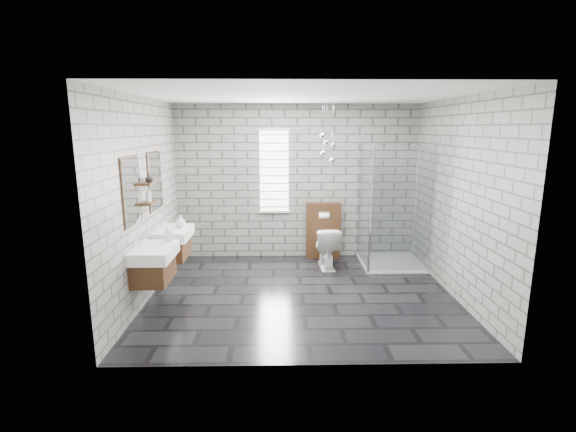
{
  "coord_description": "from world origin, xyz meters",
  "views": [
    {
      "loc": [
        -0.3,
        -5.51,
        2.29
      ],
      "look_at": [
        -0.18,
        0.35,
        1.05
      ],
      "focal_mm": 26.0,
      "sensor_mm": 36.0,
      "label": 1
    }
  ],
  "objects_px": {
    "cistern_panel": "(323,230)",
    "shower_enclosure": "(388,237)",
    "vanity_right": "(171,235)",
    "vanity_left": "(151,254)",
    "toilet": "(326,247)"
  },
  "relations": [
    {
      "from": "vanity_left",
      "to": "cistern_panel",
      "type": "height_order",
      "value": "vanity_left"
    },
    {
      "from": "cistern_panel",
      "to": "shower_enclosure",
      "type": "distance_m",
      "value": 1.15
    },
    {
      "from": "vanity_left",
      "to": "cistern_panel",
      "type": "bearing_deg",
      "value": 42.97
    },
    {
      "from": "vanity_right",
      "to": "toilet",
      "type": "bearing_deg",
      "value": 16.92
    },
    {
      "from": "shower_enclosure",
      "to": "toilet",
      "type": "relative_size",
      "value": 2.94
    },
    {
      "from": "vanity_left",
      "to": "toilet",
      "type": "height_order",
      "value": "vanity_left"
    },
    {
      "from": "vanity_left",
      "to": "shower_enclosure",
      "type": "relative_size",
      "value": 0.77
    },
    {
      "from": "vanity_right",
      "to": "cistern_panel",
      "type": "xyz_separation_m",
      "value": [
        2.38,
        1.25,
        -0.26
      ]
    },
    {
      "from": "cistern_panel",
      "to": "shower_enclosure",
      "type": "xyz_separation_m",
      "value": [
        1.03,
        -0.52,
        0.0
      ]
    },
    {
      "from": "cistern_panel",
      "to": "shower_enclosure",
      "type": "bearing_deg",
      "value": -26.67
    },
    {
      "from": "vanity_right",
      "to": "cistern_panel",
      "type": "distance_m",
      "value": 2.7
    },
    {
      "from": "vanity_left",
      "to": "shower_enclosure",
      "type": "distance_m",
      "value": 3.82
    },
    {
      "from": "vanity_left",
      "to": "vanity_right",
      "type": "xyz_separation_m",
      "value": [
        0.0,
        0.96,
        0.0
      ]
    },
    {
      "from": "vanity_right",
      "to": "cistern_panel",
      "type": "bearing_deg",
      "value": 27.78
    },
    {
      "from": "shower_enclosure",
      "to": "toilet",
      "type": "xyz_separation_m",
      "value": [
        -1.03,
        -0.01,
        -0.16
      ]
    }
  ]
}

